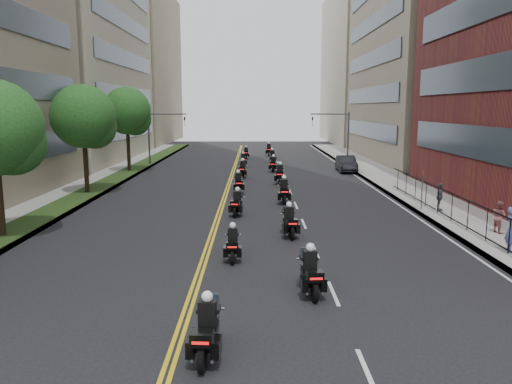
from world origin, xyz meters
TOP-DOWN VIEW (x-y plane):
  - ground at (0.00, 0.00)m, footprint 160.00×160.00m
  - sidewalk_right at (12.00, 25.00)m, footprint 4.00×90.00m
  - sidewalk_left at (-12.00, 25.00)m, footprint 4.00×90.00m
  - grass_strip at (-11.20, 25.00)m, footprint 2.00×90.00m
  - building_right_tan at (21.48, 48.00)m, footprint 15.11×28.00m
  - building_right_far at (21.50, 78.00)m, footprint 15.00×28.00m
  - building_left_mid at (-21.98, 48.00)m, footprint 16.11×28.00m
  - building_left_far at (-22.00, 78.00)m, footprint 16.00×28.00m
  - iron_fence at (11.00, 12.00)m, footprint 0.05×28.00m
  - street_trees at (-11.05, 18.61)m, footprint 4.40×38.40m
  - traffic_signal_right at (9.54, 42.00)m, footprint 4.09×0.20m
  - traffic_signal_left at (-9.54, 42.00)m, footprint 4.09×0.20m
  - motorcycle_0 at (-0.58, 0.73)m, footprint 0.57×2.26m
  - motorcycle_1 at (2.43, 4.98)m, footprint 0.60×2.29m
  - motorcycle_2 at (-0.29, 8.73)m, footprint 0.47×2.06m
  - motorcycle_3 at (2.25, 12.40)m, footprint 0.63×2.25m
  - motorcycle_4 at (-0.40, 17.14)m, footprint 0.66×2.19m
  - motorcycle_5 at (2.49, 20.81)m, footprint 0.56×2.43m
  - motorcycle_6 at (-0.56, 24.72)m, footprint 0.60×2.26m
  - motorcycle_7 at (2.65, 29.07)m, footprint 0.64×2.41m
  - motorcycle_8 at (-0.43, 32.54)m, footprint 0.60×2.32m
  - motorcycle_9 at (2.40, 36.75)m, footprint 0.64×2.20m
  - motorcycle_10 at (-0.57, 41.27)m, footprint 0.51×2.06m
  - motorcycle_11 at (2.63, 44.76)m, footprint 0.54×2.17m
  - motorcycle_12 at (-0.38, 48.96)m, footprint 0.49×2.12m
  - motorcycle_13 at (2.45, 52.54)m, footprint 0.56×2.40m
  - parked_sedan at (9.40, 36.74)m, footprint 1.76×4.66m
  - pedestrian_a at (11.20, 9.26)m, footprint 0.57×0.76m
  - pedestrian_b at (12.29, 12.51)m, footprint 0.75×0.87m
  - pedestrian_c at (11.34, 17.67)m, footprint 0.66×1.02m

SIDE VIEW (x-z plane):
  - ground at x=0.00m, z-range 0.00..0.00m
  - sidewalk_right at x=12.00m, z-range 0.00..0.15m
  - sidewalk_left at x=-12.00m, z-range 0.00..0.15m
  - grass_strip at x=-11.20m, z-range 0.15..0.19m
  - motorcycle_2 at x=-0.29m, z-range -0.16..1.36m
  - motorcycle_10 at x=-0.57m, z-range -0.16..1.36m
  - motorcycle_12 at x=-0.38m, z-range -0.16..1.40m
  - motorcycle_11 at x=2.63m, z-range -0.17..1.43m
  - motorcycle_4 at x=-0.40m, z-range -0.17..1.45m
  - motorcycle_9 at x=2.40m, z-range -0.17..1.46m
  - motorcycle_0 at x=-0.58m, z-range -0.17..1.49m
  - motorcycle_3 at x=2.25m, z-range -0.17..1.49m
  - motorcycle_6 at x=-0.56m, z-range -0.18..1.49m
  - motorcycle_1 at x=2.43m, z-range -0.18..1.51m
  - motorcycle_8 at x=-0.43m, z-range -0.18..1.53m
  - motorcycle_13 at x=2.45m, z-range -0.19..1.58m
  - motorcycle_7 at x=2.65m, z-range -0.19..1.59m
  - motorcycle_5 at x=2.49m, z-range -0.19..1.61m
  - parked_sedan at x=9.40m, z-range 0.00..1.52m
  - iron_fence at x=11.00m, z-range 0.15..1.65m
  - pedestrian_b at x=12.29m, z-range 0.15..1.69m
  - pedestrian_c at x=11.34m, z-range 0.15..1.77m
  - pedestrian_a at x=11.20m, z-range 0.15..2.06m
  - traffic_signal_right at x=9.54m, z-range 0.90..6.50m
  - traffic_signal_left at x=-9.54m, z-range 0.90..6.50m
  - street_trees at x=-11.05m, z-range 1.14..9.12m
  - building_right_far at x=21.50m, z-range 0.00..26.00m
  - building_left_far at x=-22.00m, z-range 0.00..26.00m
  - building_right_tan at x=21.48m, z-range 0.00..30.00m
  - building_left_mid at x=-21.98m, z-range 0.00..34.00m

